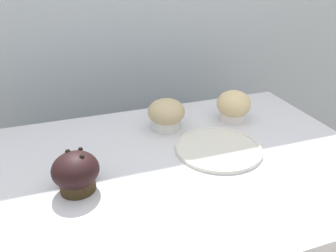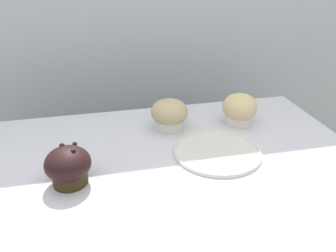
{
  "view_description": "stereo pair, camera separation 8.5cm",
  "coord_description": "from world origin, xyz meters",
  "px_view_note": "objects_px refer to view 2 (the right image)",
  "views": [
    {
      "loc": [
        -0.21,
        -0.61,
        1.34
      ],
      "look_at": [
        0.04,
        0.1,
        0.96
      ],
      "focal_mm": 35.0,
      "sensor_mm": 36.0,
      "label": 1
    },
    {
      "loc": [
        -0.13,
        -0.64,
        1.34
      ],
      "look_at": [
        0.04,
        0.1,
        0.96
      ],
      "focal_mm": 35.0,
      "sensor_mm": 36.0,
      "label": 2
    }
  ],
  "objects_px": {
    "muffin_front_center": "(68,166)",
    "serving_plate": "(217,151)",
    "muffin_back_left": "(240,109)",
    "muffin_back_right": "(169,114)"
  },
  "relations": [
    {
      "from": "muffin_front_center",
      "to": "muffin_back_left",
      "type": "xyz_separation_m",
      "value": [
        0.47,
        0.19,
        0.0
      ]
    },
    {
      "from": "muffin_front_center",
      "to": "serving_plate",
      "type": "xyz_separation_m",
      "value": [
        0.35,
        0.05,
        -0.04
      ]
    },
    {
      "from": "muffin_back_left",
      "to": "serving_plate",
      "type": "xyz_separation_m",
      "value": [
        -0.12,
        -0.14,
        -0.04
      ]
    },
    {
      "from": "muffin_back_right",
      "to": "serving_plate",
      "type": "distance_m",
      "value": 0.18
    },
    {
      "from": "muffin_back_left",
      "to": "muffin_back_right",
      "type": "xyz_separation_m",
      "value": [
        -0.2,
        0.01,
        -0.0
      ]
    },
    {
      "from": "muffin_back_left",
      "to": "muffin_back_right",
      "type": "relative_size",
      "value": 0.96
    },
    {
      "from": "serving_plate",
      "to": "muffin_back_right",
      "type": "bearing_deg",
      "value": 119.23
    },
    {
      "from": "muffin_back_right",
      "to": "muffin_back_left",
      "type": "bearing_deg",
      "value": -3.4
    },
    {
      "from": "muffin_back_left",
      "to": "muffin_back_right",
      "type": "height_order",
      "value": "muffin_back_left"
    },
    {
      "from": "muffin_front_center",
      "to": "muffin_back_right",
      "type": "height_order",
      "value": "muffin_front_center"
    }
  ]
}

